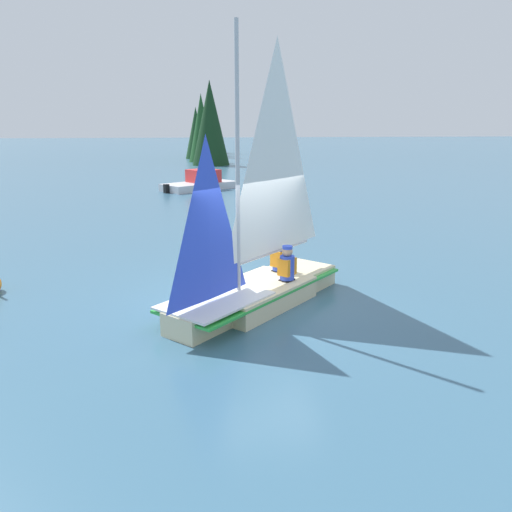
{
  "coord_description": "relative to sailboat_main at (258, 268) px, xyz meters",
  "views": [
    {
      "loc": [
        9.48,
        -1.33,
        3.58
      ],
      "look_at": [
        0.0,
        0.0,
        1.03
      ],
      "focal_mm": 35.0,
      "sensor_mm": 36.0,
      "label": 1
    }
  ],
  "objects": [
    {
      "name": "sailor_crew",
      "position": [
        -0.86,
        0.6,
        -0.14
      ],
      "size": [
        0.42,
        0.42,
        1.16
      ],
      "rotation": [
        0.0,
        0.0,
        5.49
      ],
      "color": "black",
      "rests_on": "ground_plane"
    },
    {
      "name": "motorboat_distant",
      "position": [
        -18.76,
        -0.56,
        -0.39
      ],
      "size": [
        3.91,
        4.44,
        1.09
      ],
      "rotation": [
        0.0,
        0.0,
        2.19
      ],
      "color": "silver",
      "rests_on": "ground_plane"
    },
    {
      "name": "sailor_helm",
      "position": [
        -0.17,
        0.64,
        -0.14
      ],
      "size": [
        0.42,
        0.42,
        1.16
      ],
      "rotation": [
        0.0,
        0.0,
        5.49
      ],
      "color": "black",
      "rests_on": "ground_plane"
    },
    {
      "name": "sailboat_main",
      "position": [
        0.0,
        0.0,
        0.0
      ],
      "size": [
        4.06,
        4.08,
        5.3
      ],
      "rotation": [
        0.0,
        0.0,
        5.49
      ],
      "color": "beige",
      "rests_on": "ground_plane"
    },
    {
      "name": "treeline_shore",
      "position": [
        -44.69,
        1.11,
        2.45
      ],
      "size": [
        21.55,
        5.14,
        7.3
      ],
      "color": "#193D1E",
      "rests_on": "ground_plane"
    },
    {
      "name": "ground_plane",
      "position": [
        0.04,
        -0.04,
        -0.77
      ],
      "size": [
        260.0,
        260.0,
        0.0
      ],
      "primitive_type": "plane",
      "color": "#38607A"
    }
  ]
}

